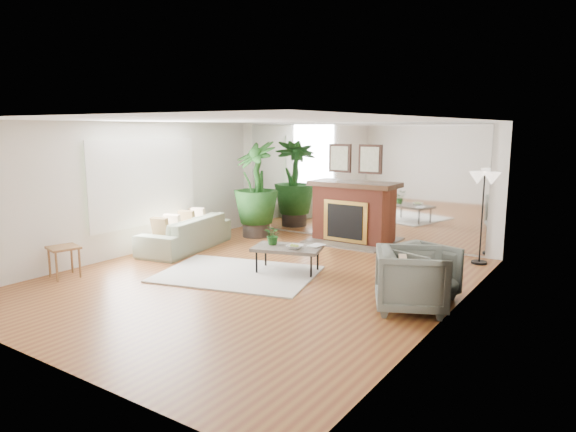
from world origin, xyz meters
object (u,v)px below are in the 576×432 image
Objects in this scene: sofa at (186,233)px; potted_ficus at (256,186)px; armchair_back at (421,273)px; floor_lamp at (484,186)px; coffee_table at (287,249)px; side_table at (64,252)px; armchair_front at (412,280)px; fireplace at (350,212)px.

potted_ficus is at bearing 154.35° from sofa.
floor_lamp reaches higher than armchair_back.
side_table is at bearing -142.00° from coffee_table.
sofa is 2.52m from side_table.
armchair_front is 3.10m from floor_lamp.
armchair_front is 5.28m from potted_ficus.
potted_ficus reaches higher than side_table.
armchair_back is at bearing -24.75° from potted_ficus.
side_table is 4.35m from potted_ficus.
armchair_back is at bearing 74.51° from sofa.
fireplace is 0.98× the size of potted_ficus.
coffee_table is 0.77× the size of floor_lamp.
armchair_front is 0.43× the size of potted_ficus.
floor_lamp is (0.17, 2.94, 0.98)m from armchair_front.
fireplace is at bearing 61.24° from side_table.
armchair_front reaches higher than armchair_back.
fireplace reaches higher than floor_lamp.
floor_lamp is at bearing 12.11° from armchair_back.
potted_ficus is at bearing 81.48° from side_table.
fireplace reaches higher than armchair_front.
armchair_back is 5.02m from potted_ficus.
coffee_table is 2.30m from armchair_back.
fireplace reaches higher than coffee_table.
armchair_back is 0.51m from armchair_front.
floor_lamp is (2.51, 2.39, 0.99)m from coffee_table.
fireplace is 1.64× the size of coffee_table.
fireplace is 3.39m from sofa.
armchair_front is at bearing -13.29° from coffee_table.
armchair_back is 0.52× the size of floor_lamp.
potted_ficus is (-2.21, 2.03, 0.71)m from coffee_table.
sofa is at bearing -104.11° from potted_ficus.
fireplace is 2.63m from coffee_table.
side_table reaches higher than coffee_table.
potted_ficus is at bearing -163.90° from fireplace.
sofa is 2.61× the size of armchair_back.
fireplace reaches higher than sofa.
armchair_back is at bearing -94.89° from floor_lamp.
fireplace is 2.25× the size of armchair_front.
potted_ficus is 4.74m from floor_lamp.
armchair_front is 5.45m from side_table.
coffee_table is 2.66m from sofa.
side_table is at bearing 81.69° from armchair_front.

